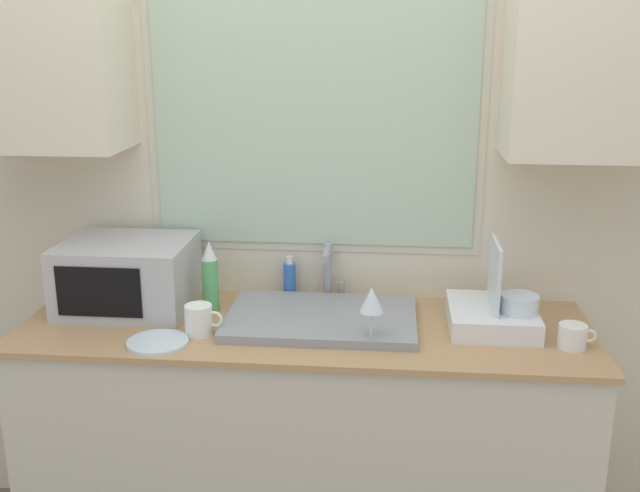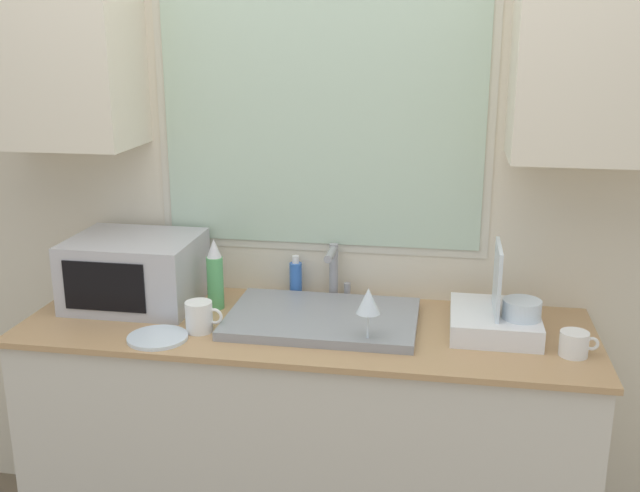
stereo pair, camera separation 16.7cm
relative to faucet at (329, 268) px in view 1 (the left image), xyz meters
The scene contains 12 objects.
countertop 0.63m from the faucet, 103.57° to the right, with size 1.88×0.64×0.92m.
wall_back 0.37m from the faucet, 136.21° to the left, with size 6.00×0.38×2.60m.
sink_basin 0.25m from the faucet, 91.28° to the right, with size 0.63×0.43×0.03m.
faucet is the anchor object (origin of this frame).
microwave 0.70m from the faucet, 167.77° to the right, with size 0.44×0.36×0.24m.
dish_rack 0.60m from the faucet, 20.33° to the right, with size 0.28×0.32×0.29m.
spray_bottle 0.42m from the faucet, 159.28° to the right, with size 0.06×0.06×0.25m.
soap_bottle 0.16m from the faucet, behind, with size 0.05×0.05×0.15m.
mug_near_sink 0.53m from the faucet, 136.50° to the right, with size 0.12×0.09×0.10m.
wine_glass 0.43m from the faucet, 67.36° to the right, with size 0.08×0.08×0.19m.
mug_by_rack 0.86m from the faucet, 24.27° to the right, with size 0.12×0.09×0.08m.
small_plate 0.68m from the faucet, 137.73° to the right, with size 0.19×0.19×0.01m.
Camera 1 is at (0.27, -1.99, 1.86)m, focal length 42.00 mm.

